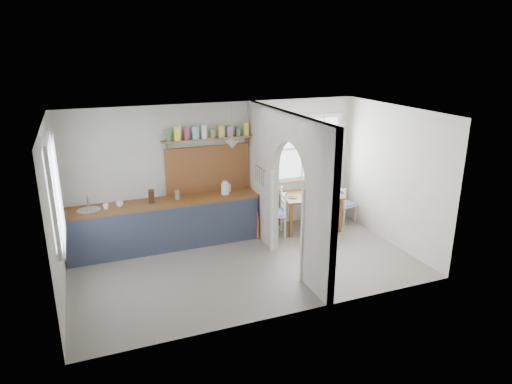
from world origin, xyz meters
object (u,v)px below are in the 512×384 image
object	(u,v)px
chair_right	(345,203)
kettle	(225,188)
chair_left	(274,213)
vase	(311,188)
dining_table	(310,212)

from	to	relation	value
chair_right	kettle	distance (m)	2.69
chair_left	kettle	world-z (taller)	kettle
chair_left	vase	xyz separation A→B (m)	(0.94, 0.22, 0.34)
dining_table	kettle	bearing A→B (deg)	-179.44
dining_table	kettle	size ratio (longest dim) A/B	4.63
chair_left	vase	world-z (taller)	chair_left
dining_table	chair_right	size ratio (longest dim) A/B	1.43
chair_right	chair_left	bearing A→B (deg)	82.70
chair_left	kettle	size ratio (longest dim) A/B	3.73
chair_left	dining_table	bearing A→B (deg)	106.99
chair_left	chair_right	size ratio (longest dim) A/B	1.15
dining_table	chair_left	world-z (taller)	chair_left
dining_table	chair_right	world-z (taller)	chair_right
chair_left	vase	size ratio (longest dim) A/B	5.68
vase	dining_table	bearing A→B (deg)	-120.79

